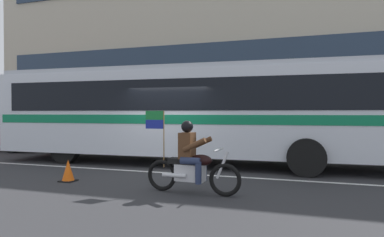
% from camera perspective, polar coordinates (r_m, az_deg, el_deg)
% --- Properties ---
extents(ground_plane, '(60.00, 60.00, 0.00)m').
position_cam_1_polar(ground_plane, '(10.44, -4.12, -8.56)').
color(ground_plane, '#2B2B2D').
extents(sidewalk_curb, '(28.00, 3.80, 0.15)m').
position_cam_1_polar(sidewalk_curb, '(15.23, 3.17, -5.25)').
color(sidewalk_curb, '#A39E93').
rests_on(sidewalk_curb, ground_plane).
extents(lane_center_stripe, '(26.60, 0.14, 0.01)m').
position_cam_1_polar(lane_center_stripe, '(9.90, -5.44, -9.07)').
color(lane_center_stripe, silver).
rests_on(lane_center_stripe, ground_plane).
extents(office_building_facade, '(28.00, 0.89, 13.08)m').
position_cam_1_polar(office_building_facade, '(18.02, 5.15, 16.50)').
color(office_building_facade, '#B2A893').
rests_on(office_building_facade, ground_plane).
extents(transit_bus, '(13.45, 3.11, 3.22)m').
position_cam_1_polar(transit_bus, '(11.30, -0.20, 1.77)').
color(transit_bus, silver).
rests_on(transit_bus, ground_plane).
extents(motorcycle_with_rider, '(2.19, 0.64, 1.78)m').
position_cam_1_polar(motorcycle_with_rider, '(7.26, -0.14, -7.45)').
color(motorcycle_with_rider, black).
rests_on(motorcycle_with_rider, ground_plane).
extents(parked_hatchback_downstreet, '(4.82, 1.90, 1.64)m').
position_cam_1_polar(parked_hatchback_downstreet, '(18.05, -29.69, -1.93)').
color(parked_hatchback_downstreet, maroon).
rests_on(parked_hatchback_downstreet, ground_plane).
extents(traffic_cone, '(0.36, 0.36, 0.55)m').
position_cam_1_polar(traffic_cone, '(9.12, -20.26, -8.37)').
color(traffic_cone, '#EA590F').
rests_on(traffic_cone, ground_plane).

